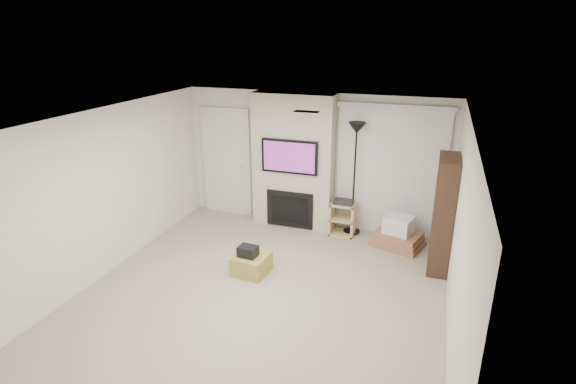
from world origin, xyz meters
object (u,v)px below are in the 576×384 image
(av_stand, at_px, (343,216))
(box_stack, at_px, (398,235))
(floor_lamp, at_px, (356,147))
(ottoman, at_px, (251,264))
(bookshelf, at_px, (443,214))

(av_stand, relative_size, box_stack, 0.68)
(floor_lamp, bearing_deg, ottoman, -121.22)
(box_stack, bearing_deg, ottoman, -140.91)
(ottoman, height_order, av_stand, av_stand)
(av_stand, distance_m, box_stack, 1.04)
(ottoman, xyz_separation_m, av_stand, (1.03, 1.84, 0.20))
(floor_lamp, height_order, av_stand, floor_lamp)
(floor_lamp, relative_size, bookshelf, 1.14)
(ottoman, bearing_deg, bookshelf, 22.46)
(box_stack, bearing_deg, floor_lamp, 161.45)
(floor_lamp, height_order, box_stack, floor_lamp)
(bookshelf, bearing_deg, box_stack, 141.34)
(ottoman, height_order, box_stack, box_stack)
(bookshelf, bearing_deg, av_stand, 156.97)
(floor_lamp, height_order, bookshelf, floor_lamp)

